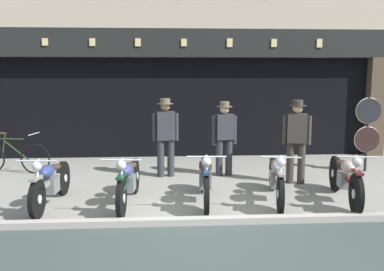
{
  "coord_description": "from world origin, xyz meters",
  "views": [
    {
      "loc": [
        -0.54,
        -6.01,
        2.21
      ],
      "look_at": [
        0.04,
        2.76,
        0.93
      ],
      "focal_mm": 40.49,
      "sensor_mm": 36.0,
      "label": 1
    }
  ],
  "objects_px": {
    "shopkeeper_center": "(224,135)",
    "salesman_left": "(166,134)",
    "motorcycle_center": "(205,178)",
    "salesman_right": "(297,138)",
    "leaning_bicycle": "(12,157)",
    "motorcycle_center_right": "(276,177)",
    "motorcycle_left": "(50,182)",
    "tyre_sign_pole": "(368,126)",
    "advert_board_near": "(108,93)",
    "motorcycle_right": "(345,177)",
    "motorcycle_center_left": "(128,180)"
  },
  "relations": [
    {
      "from": "motorcycle_center_right",
      "to": "salesman_left",
      "type": "xyz_separation_m",
      "value": [
        -1.9,
        1.92,
        0.5
      ]
    },
    {
      "from": "salesman_left",
      "to": "advert_board_near",
      "type": "xyz_separation_m",
      "value": [
        -1.48,
        2.32,
        0.76
      ]
    },
    {
      "from": "motorcycle_center",
      "to": "salesman_left",
      "type": "xyz_separation_m",
      "value": [
        -0.66,
        1.92,
        0.49
      ]
    },
    {
      "from": "salesman_right",
      "to": "advert_board_near",
      "type": "relative_size",
      "value": 1.68
    },
    {
      "from": "motorcycle_left",
      "to": "motorcycle_right",
      "type": "distance_m",
      "value": 4.98
    },
    {
      "from": "motorcycle_center_right",
      "to": "tyre_sign_pole",
      "type": "bearing_deg",
      "value": -131.59
    },
    {
      "from": "leaning_bicycle",
      "to": "shopkeeper_center",
      "type": "bearing_deg",
      "value": 93.46
    },
    {
      "from": "motorcycle_center_left",
      "to": "advert_board_near",
      "type": "relative_size",
      "value": 2.09
    },
    {
      "from": "motorcycle_center",
      "to": "salesman_left",
      "type": "bearing_deg",
      "value": -67.31
    },
    {
      "from": "motorcycle_left",
      "to": "motorcycle_center",
      "type": "distance_m",
      "value": 2.58
    },
    {
      "from": "motorcycle_left",
      "to": "tyre_sign_pole",
      "type": "xyz_separation_m",
      "value": [
        6.42,
        2.15,
        0.61
      ]
    },
    {
      "from": "motorcycle_center",
      "to": "motorcycle_right",
      "type": "bearing_deg",
      "value": -179.62
    },
    {
      "from": "motorcycle_right",
      "to": "salesman_right",
      "type": "height_order",
      "value": "salesman_right"
    },
    {
      "from": "salesman_left",
      "to": "shopkeeper_center",
      "type": "bearing_deg",
      "value": 171.45
    },
    {
      "from": "motorcycle_center_left",
      "to": "motorcycle_left",
      "type": "bearing_deg",
      "value": 3.88
    },
    {
      "from": "salesman_left",
      "to": "shopkeeper_center",
      "type": "relative_size",
      "value": 1.04
    },
    {
      "from": "motorcycle_right",
      "to": "advert_board_near",
      "type": "distance_m",
      "value": 6.43
    },
    {
      "from": "motorcycle_left",
      "to": "motorcycle_center_right",
      "type": "relative_size",
      "value": 0.94
    },
    {
      "from": "salesman_right",
      "to": "motorcycle_right",
      "type": "bearing_deg",
      "value": 121.82
    },
    {
      "from": "shopkeeper_center",
      "to": "motorcycle_left",
      "type": "bearing_deg",
      "value": 19.93
    },
    {
      "from": "shopkeeper_center",
      "to": "salesman_left",
      "type": "bearing_deg",
      "value": -11.19
    },
    {
      "from": "shopkeeper_center",
      "to": "salesman_right",
      "type": "bearing_deg",
      "value": 138.08
    },
    {
      "from": "salesman_right",
      "to": "tyre_sign_pole",
      "type": "height_order",
      "value": "tyre_sign_pole"
    },
    {
      "from": "motorcycle_left",
      "to": "salesman_left",
      "type": "xyz_separation_m",
      "value": [
        1.92,
        1.96,
        0.51
      ]
    },
    {
      "from": "leaning_bicycle",
      "to": "motorcycle_left",
      "type": "bearing_deg",
      "value": 40.32
    },
    {
      "from": "shopkeeper_center",
      "to": "leaning_bicycle",
      "type": "bearing_deg",
      "value": -18.58
    },
    {
      "from": "motorcycle_center",
      "to": "leaning_bicycle",
      "type": "relative_size",
      "value": 1.16
    },
    {
      "from": "motorcycle_right",
      "to": "motorcycle_center_left",
      "type": "bearing_deg",
      "value": 7.81
    },
    {
      "from": "motorcycle_center",
      "to": "advert_board_near",
      "type": "relative_size",
      "value": 1.99
    },
    {
      "from": "salesman_right",
      "to": "motorcycle_center",
      "type": "bearing_deg",
      "value": 43.44
    },
    {
      "from": "advert_board_near",
      "to": "motorcycle_right",
      "type": "bearing_deg",
      "value": -43.99
    },
    {
      "from": "motorcycle_center_right",
      "to": "shopkeeper_center",
      "type": "distance_m",
      "value": 2.09
    },
    {
      "from": "motorcycle_center",
      "to": "shopkeeper_center",
      "type": "height_order",
      "value": "shopkeeper_center"
    },
    {
      "from": "motorcycle_right",
      "to": "salesman_right",
      "type": "bearing_deg",
      "value": -61.44
    },
    {
      "from": "shopkeeper_center",
      "to": "leaning_bicycle",
      "type": "distance_m",
      "value": 4.71
    },
    {
      "from": "motorcycle_center_left",
      "to": "salesman_right",
      "type": "xyz_separation_m",
      "value": [
        3.23,
        1.22,
        0.51
      ]
    },
    {
      "from": "motorcycle_right",
      "to": "salesman_left",
      "type": "xyz_separation_m",
      "value": [
        -3.06,
        2.06,
        0.49
      ]
    },
    {
      "from": "motorcycle_center_right",
      "to": "motorcycle_center",
      "type": "bearing_deg",
      "value": 9.58
    },
    {
      "from": "motorcycle_center_right",
      "to": "shopkeeper_center",
      "type": "relative_size",
      "value": 1.29
    },
    {
      "from": "shopkeeper_center",
      "to": "leaning_bicycle",
      "type": "xyz_separation_m",
      "value": [
        -4.65,
        0.54,
        -0.51
      ]
    },
    {
      "from": "salesman_left",
      "to": "advert_board_near",
      "type": "distance_m",
      "value": 2.85
    },
    {
      "from": "motorcycle_center_left",
      "to": "advert_board_near",
      "type": "height_order",
      "value": "advert_board_near"
    },
    {
      "from": "motorcycle_center_right",
      "to": "salesman_right",
      "type": "xyz_separation_m",
      "value": [
        0.7,
        1.16,
        0.51
      ]
    },
    {
      "from": "salesman_left",
      "to": "leaning_bicycle",
      "type": "bearing_deg",
      "value": -18.63
    },
    {
      "from": "tyre_sign_pole",
      "to": "leaning_bicycle",
      "type": "relative_size",
      "value": 1.0
    },
    {
      "from": "motorcycle_center",
      "to": "shopkeeper_center",
      "type": "relative_size",
      "value": 1.24
    },
    {
      "from": "motorcycle_center",
      "to": "motorcycle_center_right",
      "type": "relative_size",
      "value": 0.96
    },
    {
      "from": "shopkeeper_center",
      "to": "tyre_sign_pole",
      "type": "bearing_deg",
      "value": 170.99
    },
    {
      "from": "motorcycle_center",
      "to": "salesman_right",
      "type": "height_order",
      "value": "salesman_right"
    },
    {
      "from": "tyre_sign_pole",
      "to": "leaning_bicycle",
      "type": "xyz_separation_m",
      "value": [
        -7.89,
        0.37,
        -0.66
      ]
    }
  ]
}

